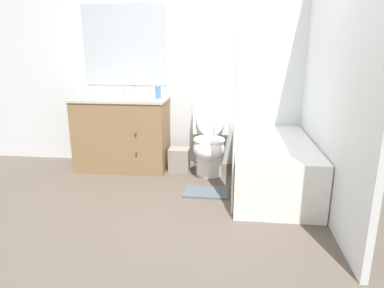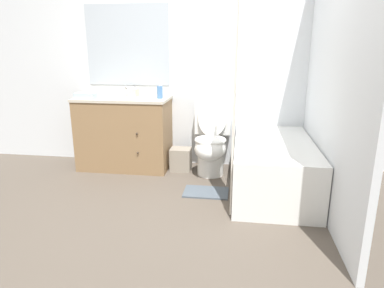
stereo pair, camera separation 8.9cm
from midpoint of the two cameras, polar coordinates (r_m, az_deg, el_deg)
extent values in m
plane|color=brown|center=(2.83, -5.47, -14.16)|extent=(14.00, 14.00, 0.00)
cube|color=silver|center=(4.15, -0.90, 13.56)|extent=(8.00, 0.05, 2.50)
cube|color=#B2BCC6|center=(4.29, -11.78, 15.81)|extent=(1.01, 0.01, 0.93)
cube|color=silver|center=(3.34, 21.01, 12.01)|extent=(0.05, 2.69, 2.50)
cube|color=olive|center=(4.16, -12.09, 1.53)|extent=(1.06, 0.53, 0.82)
cube|color=beige|center=(4.08, -12.44, 7.33)|extent=(1.08, 0.55, 0.03)
cylinder|color=white|center=(4.09, -12.40, 6.78)|extent=(0.28, 0.28, 0.10)
sphere|color=#382D23|center=(3.82, -10.07, 1.64)|extent=(0.02, 0.02, 0.02)
sphere|color=#382D23|center=(3.88, -9.91, -1.54)|extent=(0.02, 0.02, 0.02)
cylinder|color=silver|center=(4.25, -11.68, 8.17)|extent=(0.04, 0.04, 0.04)
cylinder|color=silver|center=(4.20, -11.90, 8.93)|extent=(0.02, 0.11, 0.09)
cylinder|color=silver|center=(4.27, -12.39, 8.19)|extent=(0.03, 0.03, 0.04)
cylinder|color=silver|center=(4.23, -10.96, 8.21)|extent=(0.03, 0.03, 0.04)
cylinder|color=white|center=(3.94, 2.23, -3.42)|extent=(0.30, 0.30, 0.23)
ellipsoid|color=white|center=(3.82, 2.19, -0.71)|extent=(0.35, 0.47, 0.26)
torus|color=white|center=(3.79, 2.21, 0.70)|extent=(0.35, 0.35, 0.04)
cube|color=white|center=(4.06, 2.60, 4.52)|extent=(0.42, 0.18, 0.39)
ellipsoid|color=white|center=(3.95, 2.48, 4.51)|extent=(0.33, 0.14, 0.44)
cube|color=white|center=(3.57, 12.48, -3.49)|extent=(0.77, 1.46, 0.51)
cube|color=#ACB1B2|center=(3.49, 12.72, 0.39)|extent=(0.65, 1.34, 0.01)
cube|color=silver|center=(2.96, 6.39, 7.52)|extent=(0.01, 0.42, 1.97)
cube|color=gray|center=(4.06, -2.76, -2.57)|extent=(0.24, 0.20, 0.27)
cube|color=beige|center=(4.15, -10.82, 8.37)|extent=(0.12, 0.15, 0.09)
ellipsoid|color=white|center=(4.15, -10.86, 9.13)|extent=(0.05, 0.04, 0.03)
cylinder|color=#4C7AB2|center=(3.93, -6.34, 8.55)|extent=(0.07, 0.07, 0.14)
cylinder|color=silver|center=(3.92, -6.37, 9.78)|extent=(0.04, 0.04, 0.03)
cube|color=silver|center=(4.08, -18.31, 7.58)|extent=(0.23, 0.13, 0.07)
cube|color=white|center=(3.07, 10.59, -0.90)|extent=(0.29, 0.26, 0.06)
cube|color=#4C5660|center=(3.48, 1.62, -8.01)|extent=(0.45, 0.29, 0.02)
camera|label=1|loc=(0.04, -90.77, -0.22)|focal=32.00mm
camera|label=2|loc=(0.04, 89.23, 0.22)|focal=32.00mm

